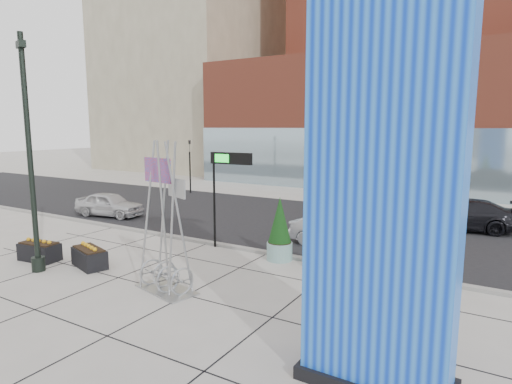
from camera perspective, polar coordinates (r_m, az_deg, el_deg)
The scene contains 20 objects.
ground at distance 14.93m, azimuth -9.75°, elevation -11.42°, with size 160.00×160.00×0.00m, color #9E9991.
street_asphalt at distance 23.12m, azimuth 6.59°, elevation -4.09°, with size 80.00×12.00×0.02m, color black.
curb_edge at distance 17.98m, azimuth -1.38°, elevation -7.60°, with size 80.00×0.30×0.12m, color gray.
tower_podium at distance 38.48m, azimuth 18.74°, elevation 8.83°, with size 34.00×10.00×11.00m, color #A3452F.
tower_glass_front at distance 33.90m, azimuth 16.77°, elevation 3.92°, with size 34.00×0.60×5.00m, color #8CA5B2.
building_beige_left at distance 58.05m, azimuth -7.80°, elevation 20.45°, with size 18.00×20.00×34.00m, color gray.
blue_pylon at distance 8.20m, azimuth 16.92°, elevation 6.12°, with size 3.00×1.38×9.92m.
lamp_post at distance 16.71m, azimuth -27.75°, elevation 1.70°, with size 0.56×0.45×8.21m.
public_art_sculpture at distance 13.70m, azimuth -11.95°, elevation -7.87°, with size 2.27×1.51×4.73m.
concrete_bollard at distance 16.68m, azimuth -19.69°, elevation -8.48°, with size 0.33×0.33×0.65m, color gray.
overhead_street_sign at distance 17.57m, azimuth -3.83°, elevation 3.41°, with size 1.92×0.23×4.07m.
round_planter_east at distance 14.83m, azimuth 21.30°, elevation -7.34°, with size 0.98×0.98×2.45m.
round_planter_mid at distance 15.34m, azimuth 9.46°, elevation -6.62°, with size 0.92×0.92×2.29m.
round_planter_west at distance 16.48m, azimuth 3.18°, elevation -5.12°, with size 0.99×0.99×2.47m.
box_planter_north at distance 16.99m, azimuth -21.33°, elevation -8.01°, with size 1.72×1.20×0.86m.
box_planter_south at distance 18.58m, azimuth -26.90°, elevation -6.96°, with size 1.64×0.97×0.85m.
car_white_west at distance 25.92m, azimuth -18.96°, elevation -1.60°, with size 1.62×4.03×1.37m, color silver.
car_silver_mid at distance 18.42m, azimuth 10.75°, elevation -5.37°, with size 1.44×4.12×1.36m, color #B1B2B9.
car_dark_east at distance 23.61m, azimuth 25.49°, elevation -2.74°, with size 2.15×5.29×1.53m, color black.
traffic_signal at distance 33.35m, azimuth -8.81°, elevation 3.77°, with size 0.15×0.18×4.10m.
Camera 1 is at (9.21, -10.59, 5.11)m, focal length 30.00 mm.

